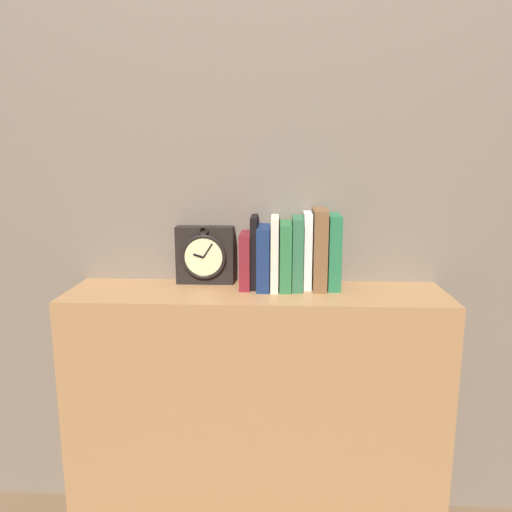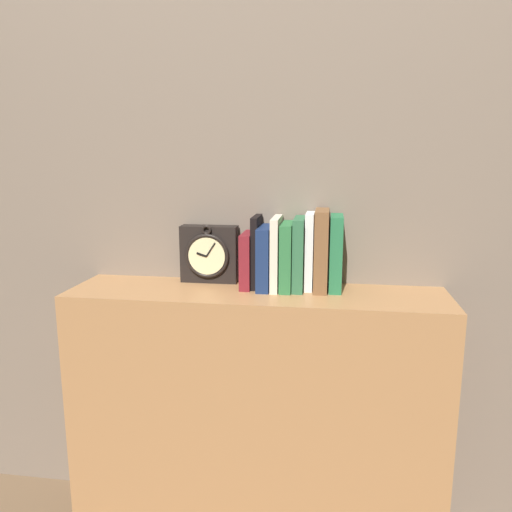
{
  "view_description": "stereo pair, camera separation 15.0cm",
  "coord_description": "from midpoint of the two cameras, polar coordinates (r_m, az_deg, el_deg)",
  "views": [
    {
      "loc": [
        0.07,
        -1.47,
        1.24
      ],
      "look_at": [
        0.0,
        0.0,
        0.94
      ],
      "focal_mm": 35.0,
      "sensor_mm": 36.0,
      "label": 1
    },
    {
      "loc": [
        0.22,
        -1.45,
        1.24
      ],
      "look_at": [
        0.0,
        0.0,
        0.94
      ],
      "focal_mm": 35.0,
      "sensor_mm": 36.0,
      "label": 2
    }
  ],
  "objects": [
    {
      "name": "book_slot0_maroon",
      "position": [
        1.56,
        1.79,
        -0.46
      ],
      "size": [
        0.03,
        0.14,
        0.17
      ],
      "color": "maroon",
      "rests_on": "bookshelf"
    },
    {
      "name": "book_slot3_cream",
      "position": [
        1.54,
        5.12,
        0.32
      ],
      "size": [
        0.02,
        0.16,
        0.22
      ],
      "color": "beige",
      "rests_on": "bookshelf"
    },
    {
      "name": "bookshelf",
      "position": [
        1.68,
        2.68,
        -17.87
      ],
      "size": [
        1.16,
        0.29,
        0.83
      ],
      "color": "#A87547",
      "rests_on": "ground_plane"
    },
    {
      "name": "book_slot2_navy",
      "position": [
        1.55,
        3.83,
        -0.2
      ],
      "size": [
        0.04,
        0.16,
        0.19
      ],
      "color": "navy",
      "rests_on": "bookshelf"
    },
    {
      "name": "wall_back",
      "position": [
        1.63,
        3.59,
        13.63
      ],
      "size": [
        6.0,
        0.05,
        2.6
      ],
      "color": "#756656",
      "rests_on": "ground_plane"
    },
    {
      "name": "book_slot7_brown",
      "position": [
        1.55,
        10.25,
        0.64
      ],
      "size": [
        0.04,
        0.15,
        0.25
      ],
      "color": "brown",
      "rests_on": "bookshelf"
    },
    {
      "name": "book_slot6_white",
      "position": [
        1.56,
        8.87,
        0.55
      ],
      "size": [
        0.03,
        0.12,
        0.24
      ],
      "color": "silver",
      "rests_on": "bookshelf"
    },
    {
      "name": "book_slot5_green",
      "position": [
        1.55,
        7.71,
        0.25
      ],
      "size": [
        0.03,
        0.15,
        0.22
      ],
      "color": "#2D633E",
      "rests_on": "bookshelf"
    },
    {
      "name": "clock",
      "position": [
        1.62,
        -2.76,
        0.19
      ],
      "size": [
        0.18,
        0.07,
        0.19
      ],
      "color": "black",
      "rests_on": "bookshelf"
    },
    {
      "name": "book_slot8_green",
      "position": [
        1.55,
        11.86,
        0.32
      ],
      "size": [
        0.04,
        0.14,
        0.23
      ],
      "color": "#246B3F",
      "rests_on": "bookshelf"
    },
    {
      "name": "book_slot1_black",
      "position": [
        1.56,
        2.79,
        0.49
      ],
      "size": [
        0.02,
        0.13,
        0.22
      ],
      "color": "black",
      "rests_on": "bookshelf"
    },
    {
      "name": "book_slot4_green",
      "position": [
        1.54,
        6.35,
        -0.05
      ],
      "size": [
        0.04,
        0.16,
        0.21
      ],
      "color": "#2B6C39",
      "rests_on": "bookshelf"
    }
  ]
}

